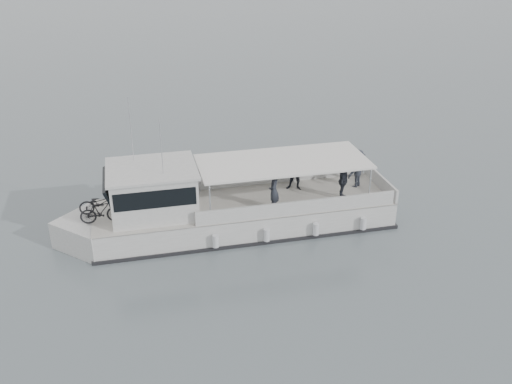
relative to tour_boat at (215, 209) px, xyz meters
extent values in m
plane|color=slate|center=(1.10, 3.41, -0.97)|extent=(1400.00, 1400.00, 0.00)
cube|color=silver|center=(1.23, 0.15, -0.51)|extent=(12.70, 4.83, 1.34)
cube|color=silver|center=(-4.92, -0.62, -0.51)|extent=(3.33, 3.33, 1.34)
cube|color=beige|center=(1.23, 0.15, 0.16)|extent=(12.70, 4.83, 0.06)
cube|color=black|center=(1.23, 0.15, -0.92)|extent=(12.92, 4.98, 0.19)
cube|color=silver|center=(2.87, 1.96, 0.47)|extent=(8.21, 1.14, 0.62)
cube|color=silver|center=(3.27, -1.19, 0.47)|extent=(8.21, 1.14, 0.62)
cube|color=silver|center=(7.32, 0.92, 0.47)|extent=(0.52, 3.29, 0.62)
cube|color=silver|center=(-2.46, -0.31, 1.09)|extent=(3.63, 3.18, 1.86)
cube|color=black|center=(-4.05, -0.51, 1.25)|extent=(0.90, 2.63, 1.19)
cube|color=black|center=(-2.46, -0.31, 1.40)|extent=(3.43, 3.19, 0.72)
cube|color=silver|center=(-2.46, -0.31, 2.07)|extent=(3.86, 3.41, 0.10)
cube|color=white|center=(2.86, 0.36, 1.86)|extent=(7.35, 3.95, 0.08)
cylinder|color=silver|center=(-0.23, -1.49, 1.01)|extent=(0.07, 0.07, 1.70)
cylinder|color=silver|center=(-0.59, 1.38, 1.01)|extent=(0.07, 0.07, 1.70)
cylinder|color=silver|center=(6.32, -0.66, 1.01)|extent=(0.07, 0.07, 1.70)
cylinder|color=silver|center=(5.96, 2.21, 1.01)|extent=(0.07, 0.07, 1.70)
cylinder|color=silver|center=(-3.19, 0.53, 3.41)|extent=(0.03, 0.03, 2.68)
cylinder|color=silver|center=(-1.96, -0.98, 3.21)|extent=(0.03, 0.03, 2.27)
cylinder|color=silver|center=(-0.08, -1.84, -0.46)|extent=(0.28, 0.28, 0.52)
cylinder|color=silver|center=(1.97, -1.59, -0.46)|extent=(0.28, 0.28, 0.52)
cylinder|color=silver|center=(4.01, -1.33, -0.46)|extent=(0.28, 0.28, 0.52)
cylinder|color=silver|center=(6.06, -1.07, -0.46)|extent=(0.28, 0.28, 0.52)
imported|color=black|center=(-4.56, -0.16, 0.63)|extent=(1.83, 0.83, 0.93)
imported|color=black|center=(-4.46, -0.98, 0.65)|extent=(1.68, 0.66, 0.98)
imported|color=#292D37|center=(2.37, -0.64, 1.03)|extent=(0.54, 0.70, 1.73)
imported|color=#292D37|center=(3.59, 1.18, 1.03)|extent=(1.00, 0.88, 1.73)
imported|color=#292D37|center=(5.40, 0.06, 1.03)|extent=(0.76, 1.10, 1.73)
imported|color=#292D37|center=(6.30, 1.21, 1.03)|extent=(1.27, 1.22, 1.73)
camera|label=1|loc=(-0.59, -21.16, 10.87)|focal=40.00mm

